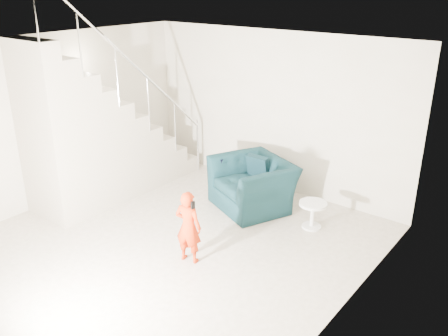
{
  "coord_description": "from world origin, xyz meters",
  "views": [
    {
      "loc": [
        4.15,
        -3.92,
        3.47
      ],
      "look_at": [
        0.15,
        1.2,
        0.85
      ],
      "focal_mm": 38.0,
      "sensor_mm": 36.0,
      "label": 1
    }
  ],
  "objects_px": {
    "staircase": "(96,144)",
    "armchair": "(253,184)",
    "toddler": "(188,227)",
    "side_table": "(313,211)"
  },
  "relations": [
    {
      "from": "toddler",
      "to": "side_table",
      "type": "distance_m",
      "value": 1.98
    },
    {
      "from": "side_table",
      "to": "staircase",
      "type": "xyz_separation_m",
      "value": [
        -3.34,
        -1.25,
        0.67
      ]
    },
    {
      "from": "toddler",
      "to": "side_table",
      "type": "relative_size",
      "value": 2.41
    },
    {
      "from": "staircase",
      "to": "armchair",
      "type": "bearing_deg",
      "value": 29.53
    },
    {
      "from": "toddler",
      "to": "staircase",
      "type": "relative_size",
      "value": 0.27
    },
    {
      "from": "armchair",
      "to": "staircase",
      "type": "relative_size",
      "value": 0.33
    },
    {
      "from": "side_table",
      "to": "staircase",
      "type": "bearing_deg",
      "value": -159.56
    },
    {
      "from": "armchair",
      "to": "toddler",
      "type": "relative_size",
      "value": 1.22
    },
    {
      "from": "armchair",
      "to": "side_table",
      "type": "height_order",
      "value": "armchair"
    },
    {
      "from": "toddler",
      "to": "side_table",
      "type": "height_order",
      "value": "toddler"
    }
  ]
}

